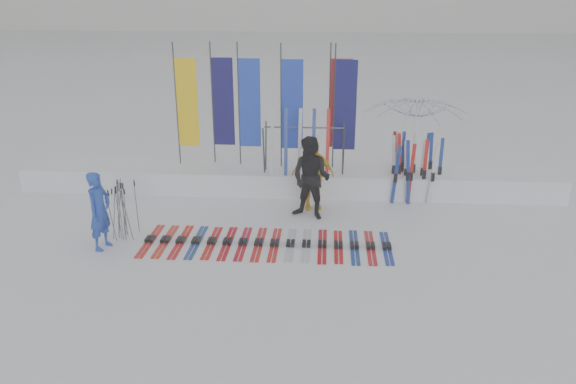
# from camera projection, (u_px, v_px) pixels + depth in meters

# --- Properties ---
(ground) EXTENTS (120.00, 120.00, 0.00)m
(ground) POSITION_uv_depth(u_px,v_px,m) (272.00, 269.00, 10.78)
(ground) COLOR white
(ground) RESTS_ON ground
(snow_bank) EXTENTS (14.00, 1.60, 0.60)m
(snow_bank) POSITION_uv_depth(u_px,v_px,m) (288.00, 178.00, 14.98)
(snow_bank) COLOR white
(snow_bank) RESTS_ON ground
(person_blue) EXTENTS (0.53, 0.68, 1.65)m
(person_blue) POSITION_uv_depth(u_px,v_px,m) (100.00, 211.00, 11.38)
(person_blue) COLOR #1D3FAE
(person_blue) RESTS_ON ground
(person_black) EXTENTS (1.15, 1.03, 1.94)m
(person_black) POSITION_uv_depth(u_px,v_px,m) (311.00, 178.00, 12.86)
(person_black) COLOR black
(person_black) RESTS_ON ground
(person_yellow) EXTENTS (1.04, 0.49, 1.73)m
(person_yellow) POSITION_uv_depth(u_px,v_px,m) (313.00, 175.00, 13.46)
(person_yellow) COLOR #EBAF0F
(person_yellow) RESTS_ON ground
(tent_canopy) EXTENTS (3.32, 3.36, 2.47)m
(tent_canopy) POSITION_uv_depth(u_px,v_px,m) (414.00, 142.00, 14.83)
(tent_canopy) COLOR white
(tent_canopy) RESTS_ON ground
(ski_row) EXTENTS (5.17, 1.68, 0.07)m
(ski_row) POSITION_uv_depth(u_px,v_px,m) (266.00, 243.00, 11.79)
(ski_row) COLOR red
(ski_row) RESTS_ON ground
(pole_cluster) EXTENTS (0.48, 0.60, 1.26)m
(pole_cluster) POSITION_uv_depth(u_px,v_px,m) (122.00, 211.00, 11.95)
(pole_cluster) COLOR #595B60
(pole_cluster) RESTS_ON ground
(feather_flags) EXTENTS (4.69, 0.28, 3.20)m
(feather_flags) POSITION_uv_depth(u_px,v_px,m) (271.00, 104.00, 14.52)
(feather_flags) COLOR #383A3F
(feather_flags) RESTS_ON ground
(ski_rack) EXTENTS (2.04, 0.80, 1.23)m
(ski_rack) POSITION_uv_depth(u_px,v_px,m) (304.00, 143.00, 14.21)
(ski_rack) COLOR #383A3F
(ski_rack) RESTS_ON ground
(upright_skis) EXTENTS (1.26, 1.13, 1.70)m
(upright_skis) POSITION_uv_depth(u_px,v_px,m) (411.00, 167.00, 14.18)
(upright_skis) COLOR silver
(upright_skis) RESTS_ON ground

